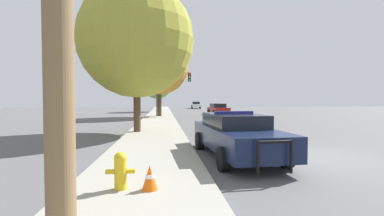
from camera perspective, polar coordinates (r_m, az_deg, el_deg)
name	(u,v)px	position (r m, az deg, el deg)	size (l,w,h in m)	color
ground_plane	(307,157)	(9.33, 24.22, -9.84)	(110.00, 110.00, 0.00)	#565659
sidewalk_left	(149,159)	(8.07, -9.43, -11.05)	(3.00, 110.00, 0.13)	#99968C
police_car	(236,134)	(8.51, 9.66, -5.71)	(2.26, 5.08, 1.48)	#141E3D
fire_hydrant	(120,169)	(5.29, -15.62, -13.00)	(0.56, 0.24, 0.73)	gold
traffic_light	(171,84)	(26.75, -4.63, 5.27)	(3.60, 0.35, 4.66)	#424247
car_background_distant	(196,105)	(53.16, 0.87, 0.71)	(2.17, 4.79, 1.43)	silver
car_background_oncoming	(218,109)	(31.91, 5.83, -0.17)	(2.25, 4.23, 1.37)	maroon
tree_sidewalk_mid	(159,66)	(27.49, -7.27, 9.25)	(6.09, 6.09, 8.32)	#4C3823
tree_sidewalk_far	(157,85)	(39.67, -7.69, 5.14)	(4.35, 4.35, 6.18)	brown
tree_sidewalk_near	(137,40)	(14.56, -12.21, 14.46)	(6.17, 6.17, 8.01)	#4C3823
traffic_cone	(150,177)	(5.19, -9.38, -14.97)	(0.31, 0.31, 0.47)	orange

